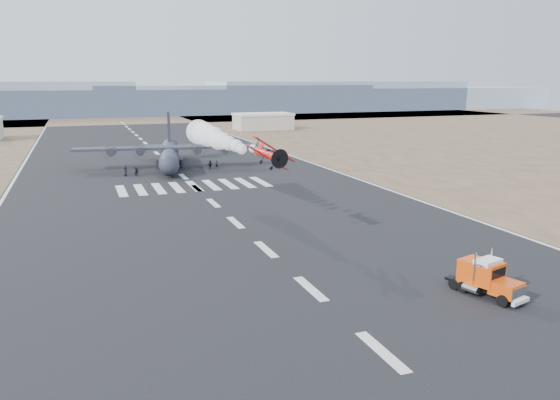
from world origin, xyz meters
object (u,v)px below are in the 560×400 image
hangar_right (263,121)px  crew_g (135,171)px  crew_a (217,164)px  crew_h (167,171)px  crew_d (180,164)px  transport_aircraft (169,153)px  support_vehicle (273,153)px  crew_b (125,170)px  crew_c (137,172)px  aerobatic_biplane (269,154)px  crew_e (125,171)px  semi_truck (486,277)px  crew_f (210,165)px

hangar_right → crew_g: bearing=-122.2°
crew_g → hangar_right: bearing=-34.4°
crew_a → crew_h: 12.10m
crew_d → transport_aircraft: bearing=-160.8°
hangar_right → crew_g: size_ratio=11.75×
transport_aircraft → support_vehicle: transport_aircraft is taller
hangar_right → support_vehicle: 72.61m
crew_b → crew_h: crew_h is taller
hangar_right → crew_a: (-37.79, -82.68, -2.18)m
crew_c → crew_g: crew_g is taller
support_vehicle → crew_h: size_ratio=3.06×
crew_b → crew_g: 3.53m
aerobatic_biplane → crew_a: bearing=76.8°
crew_c → support_vehicle: bearing=26.5°
transport_aircraft → crew_e: size_ratio=20.22×
hangar_right → crew_b: bearing=-124.0°
transport_aircraft → crew_a: transport_aircraft is taller
semi_truck → transport_aircraft: size_ratio=0.19×
crew_g → crew_a: bearing=-80.4°
aerobatic_biplane → crew_c: (-9.31, 49.40, -9.06)m
support_vehicle → crew_d: size_ratio=2.80×
crew_c → crew_h: bearing=-19.5°
crew_d → crew_b: bearing=-84.5°
crew_c → crew_d: 10.84m
aerobatic_biplane → support_vehicle: bearing=64.4°
crew_h → hangar_right: bearing=-46.7°
aerobatic_biplane → support_vehicle: 70.62m
crew_e → crew_g: (1.85, -0.45, -0.06)m
crew_f → crew_g: (-15.01, -2.73, -0.04)m
transport_aircraft → crew_c: bearing=-121.5°
transport_aircraft → crew_g: transport_aircraft is taller
crew_b → crew_e: 2.71m
aerobatic_biplane → crew_b: aerobatic_biplane is taller
aerobatic_biplane → crew_f: bearing=78.3°
support_vehicle → aerobatic_biplane: bearing=153.5°
hangar_right → crew_f: (-39.32, -83.40, -2.10)m
crew_d → crew_h: 8.54m
crew_a → crew_b: size_ratio=1.04×
transport_aircraft → crew_b: 11.34m
crew_d → crew_h: (-3.94, -7.58, -0.07)m
crew_h → aerobatic_biplane: bearing=167.2°
aerobatic_biplane → crew_e: size_ratio=2.83×
semi_truck → crew_f: bearing=79.2°
crew_d → crew_f: crew_f is taller
crew_g → crew_b: bearing=24.8°
crew_c → crew_f: (14.72, 2.54, 0.12)m
crew_e → crew_f: (16.86, 2.29, -0.03)m
crew_d → crew_h: bearing=-35.8°
crew_h → crew_g: bearing=55.5°
support_vehicle → crew_e: 38.84m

